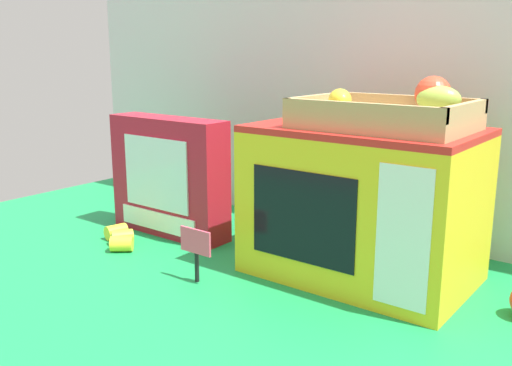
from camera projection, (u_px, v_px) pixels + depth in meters
The scene contains 7 objects.
ground_plane at pixel (281, 254), 1.17m from camera, with size 1.70×1.70×0.00m, color #198C47.
display_back_panel at pixel (345, 79), 1.28m from camera, with size 1.61×0.03×0.69m, color silver.
toy_microwave at pixel (363, 203), 1.03m from camera, with size 0.39×0.26×0.28m.
food_groups_crate at pixel (391, 114), 0.97m from camera, with size 0.28×0.20×0.09m.
cookie_set_box at pixel (169, 177), 1.28m from camera, with size 0.30×0.08×0.26m.
price_sign at pixel (196, 247), 1.01m from camera, with size 0.07×0.01×0.10m.
loose_toy_banana at pixel (120, 237), 1.22m from camera, with size 0.12×0.10×0.03m.
Camera 1 is at (0.63, -0.91, 0.41)m, focal length 39.91 mm.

